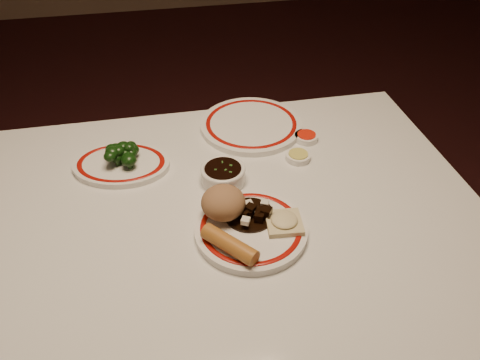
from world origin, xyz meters
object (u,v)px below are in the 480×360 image
main_plate (251,229)px  rice_mound (223,202)px  broccoli_pile (121,153)px  broccoli_plate (121,164)px  spring_roll (230,244)px  fried_wonton (284,221)px  stirfry_heap (251,212)px  soy_bowl (223,175)px  dining_table (223,241)px

main_plate → rice_mound: 0.08m
broccoli_pile → broccoli_plate: bearing=-141.9°
spring_roll → broccoli_pile: 0.41m
rice_mound → broccoli_plate: bearing=132.7°
fried_wonton → stirfry_heap: (-0.06, 0.04, 0.00)m
spring_roll → broccoli_plate: size_ratio=0.46×
fried_wonton → broccoli_plate: size_ratio=0.30×
main_plate → spring_roll: bearing=-135.1°
spring_roll → fried_wonton: (0.13, 0.05, -0.01)m
spring_roll → soy_bowl: spring_roll is taller
broccoli_pile → stirfry_heap: bearing=-43.8°
main_plate → rice_mound: size_ratio=3.31×
dining_table → spring_roll: (-0.00, -0.13, 0.13)m
spring_roll → fried_wonton: size_ratio=1.55×
main_plate → broccoli_plate: bearing=133.2°
main_plate → stirfry_heap: bearing=79.0°
rice_mound → soy_bowl: size_ratio=0.90×
dining_table → soy_bowl: (0.02, 0.11, 0.11)m
dining_table → rice_mound: size_ratio=12.50×
dining_table → spring_roll: 0.18m
rice_mound → dining_table: bearing=92.2°
stirfry_heap → broccoli_plate: stirfry_heap is taller
main_plate → broccoli_pile: broccoli_pile is taller
dining_table → broccoli_plate: broccoli_plate is taller
stirfry_heap → soy_bowl: bearing=103.3°
main_plate → rice_mound: bearing=135.5°
spring_roll → dining_table: bearing=47.2°
main_plate → soy_bowl: (-0.03, 0.18, 0.01)m
fried_wonton → broccoli_plate: 0.45m
broccoli_pile → soy_bowl: bearing=-25.1°
spring_roll → broccoli_plate: spring_roll is taller
main_plate → fried_wonton: bearing=-6.0°
dining_table → stirfry_heap: 0.14m
broccoli_pile → fried_wonton: bearing=-41.8°
fried_wonton → broccoli_pile: size_ratio=0.80×
broccoli_plate → soy_bowl: (0.24, -0.11, 0.01)m
rice_mound → soy_bowl: 0.14m
main_plate → stirfry_heap: (0.01, 0.03, 0.02)m
spring_roll → stirfry_heap: 0.11m
broccoli_plate → main_plate: bearing=-46.8°
main_plate → spring_roll: spring_roll is taller
soy_bowl → spring_roll: bearing=-96.5°
dining_table → main_plate: size_ratio=3.78×
rice_mound → spring_roll: (-0.01, -0.11, -0.02)m
broccoli_pile → soy_bowl: size_ratio=0.96×
rice_mound → soy_bowl: bearing=80.8°
main_plate → broccoli_pile: (-0.27, 0.29, 0.03)m
rice_mound → broccoli_plate: size_ratio=0.35×
dining_table → rice_mound: bearing=-87.8°
stirfry_heap → broccoli_plate: 0.38m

